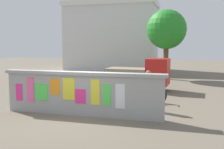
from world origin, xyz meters
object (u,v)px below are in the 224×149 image
person_walking (148,86)px  bicycle_near (78,86)px  motorcycle (108,91)px  bicycle_far (148,95)px  tree_roadside (166,30)px  auto_rickshaw_truck (141,75)px

person_walking → bicycle_near: bearing=144.4°
motorcycle → bicycle_near: size_ratio=1.12×
bicycle_far → person_walking: person_walking is taller
bicycle_far → tree_roadside: bearing=89.5°
motorcycle → tree_roadside: (2.00, 8.82, 3.28)m
bicycle_near → bicycle_far: (4.13, -1.67, 0.00)m
tree_roadside → person_walking: bearing=-89.2°
auto_rickshaw_truck → tree_roadside: bearing=79.8°
bicycle_near → tree_roadside: bearing=59.6°
auto_rickshaw_truck → bicycle_far: auto_rickshaw_truck is taller
bicycle_near → person_walking: (4.34, -3.11, 0.62)m
motorcycle → bicycle_far: bicycle_far is taller
auto_rickshaw_truck → bicycle_near: bearing=-152.4°
motorcycle → person_walking: person_walking is taller
motorcycle → bicycle_far: (1.92, 0.00, -0.10)m
bicycle_near → bicycle_far: 4.45m
auto_rickshaw_truck → bicycle_near: (-3.22, -1.69, -0.54)m
bicycle_near → person_walking: 5.38m
bicycle_near → tree_roadside: 8.96m
tree_roadside → bicycle_far: bearing=-90.5°
motorcycle → person_walking: (2.14, -1.44, 0.52)m
bicycle_near → tree_roadside: (4.21, 7.16, 3.38)m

